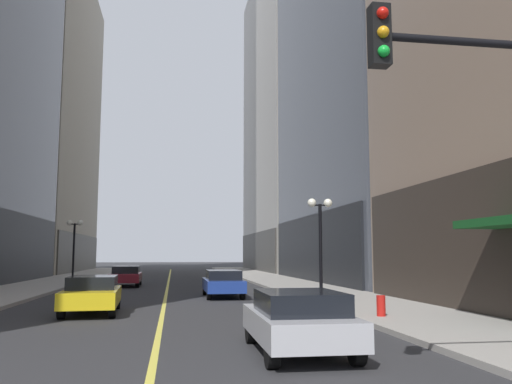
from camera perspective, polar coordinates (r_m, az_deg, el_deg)
The scene contains 14 objects.
ground_plane at distance 39.11m, azimuth -9.52°, elevation -9.76°, with size 200.00×200.00×0.00m, color #2D2D30.
sidewalk_left at distance 40.04m, azimuth -21.57°, elevation -9.20°, with size 4.50×78.00×0.15m, color #9E9991.
sidewalk_right at distance 39.89m, azimuth 2.58°, elevation -9.67°, with size 4.50×78.00×0.15m, color #9E9991.
lane_centre_stripe at distance 39.11m, azimuth -9.52°, elevation -9.75°, with size 0.16×70.00×0.01m, color #E5D64C.
building_left_far at distance 67.95m, azimuth -22.43°, elevation 7.46°, with size 10.52×26.00×36.57m.
building_right_mid at distance 45.94m, azimuth 12.58°, elevation 18.52°, with size 11.16×24.00×43.39m.
building_right_far at distance 68.27m, azimuth 4.90°, elevation 8.13°, with size 11.61×26.00×39.41m.
car_silver at distance 11.58m, azimuth 4.62°, elevation -13.64°, with size 1.91×4.07×1.32m.
car_yellow at distance 19.96m, azimuth -17.37°, elevation -10.45°, with size 2.05×4.33×1.32m.
car_blue at distance 26.27m, azimuth -3.62°, elevation -9.78°, with size 1.79×4.62×1.32m.
car_maroon at distance 35.92m, azimuth -13.94°, elevation -8.78°, with size 1.94×4.51×1.32m.
street_lamp_left_far at distance 38.08m, azimuth -19.16°, elevation -4.66°, with size 1.06×0.36×4.43m.
street_lamp_right_mid at distance 22.14m, azimuth 7.00°, elevation -3.73°, with size 1.06×0.36×4.43m.
fire_hydrant_right at distance 17.50m, azimuth 13.44°, elevation -12.18°, with size 0.28×0.28×0.80m, color red.
Camera 1 is at (0.36, -4.05, 2.11)m, focal length 36.80 mm.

